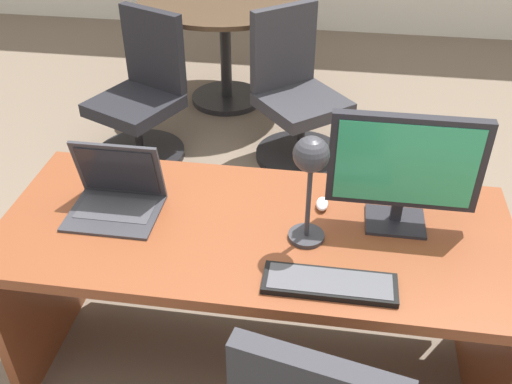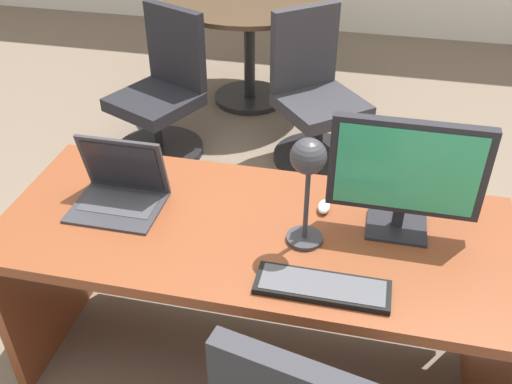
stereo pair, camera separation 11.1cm
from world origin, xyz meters
name	(u,v)px [view 1 (the left image)]	position (x,y,z in m)	size (l,w,h in m)	color
ground	(291,169)	(0.00, 1.50, 0.00)	(12.00, 12.00, 0.00)	#6B5B4C
desk	(256,262)	(0.00, 0.05, 0.53)	(1.75, 0.73, 0.74)	brown
monitor	(405,166)	(0.47, 0.09, 0.97)	(0.49, 0.16, 0.41)	black
laptop	(117,189)	(-0.49, 0.05, 0.81)	(0.31, 0.26, 0.24)	#2D2D33
keyboard	(330,283)	(0.26, -0.25, 0.75)	(0.40, 0.13, 0.02)	black
mouse	(322,204)	(0.22, 0.14, 0.75)	(0.04, 0.07, 0.03)	silver
desk_lamp	(310,168)	(0.18, -0.06, 1.03)	(0.12, 0.14, 0.40)	#2D2D33
meeting_table	(225,24)	(-0.57, 2.37, 0.58)	(1.17, 1.17, 0.77)	black
meeting_chair_near	(296,103)	(0.00, 1.69, 0.36)	(0.65, 0.65, 0.91)	black
meeting_chair_far	(142,104)	(-0.94, 1.57, 0.34)	(0.61, 0.62, 0.89)	black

